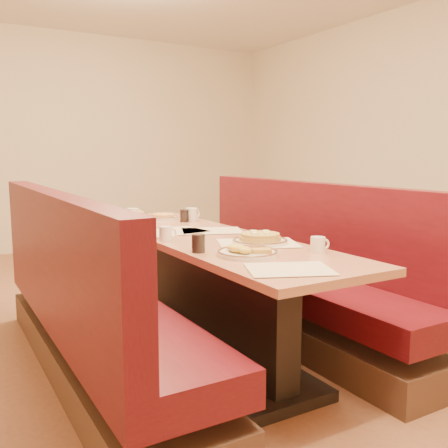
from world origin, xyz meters
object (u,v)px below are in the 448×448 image
coffee_mug_b (166,233)px  soda_tumbler_near (198,243)px  booth_left (88,314)px  coffee_mug_c (192,214)px  booth_right (296,281)px  pancake_plate (260,239)px  coffee_mug_a (318,244)px  coffee_mug_d (133,214)px  diner_table (204,294)px  soda_tumbler_mid (184,216)px  eggs_plate (247,252)px

coffee_mug_b → soda_tumbler_near: size_ratio=1.14×
booth_left → coffee_mug_c: bearing=33.2°
booth_right → pancake_plate: booth_right is taller
coffee_mug_a → coffee_mug_b: 0.89m
coffee_mug_d → coffee_mug_b: bearing=-106.8°
diner_table → soda_tumbler_near: size_ratio=26.38×
coffee_mug_b → booth_right: bearing=4.3°
pancake_plate → coffee_mug_c: coffee_mug_c is taller
booth_right → coffee_mug_b: bearing=-176.7°
booth_right → coffee_mug_a: booth_right is taller
diner_table → soda_tumbler_mid: bearing=74.9°
diner_table → pancake_plate: bearing=-72.2°
coffee_mug_b → soda_tumbler_near: bearing=-89.4°
coffee_mug_b → soda_tumbler_mid: bearing=57.7°
booth_right → eggs_plate: booth_right is taller
soda_tumbler_mid → booth_right: bearing=-47.4°
diner_table → soda_tumbler_mid: size_ratio=27.25×
pancake_plate → soda_tumbler_near: bearing=-173.2°
coffee_mug_c → diner_table: bearing=-124.0°
diner_table → coffee_mug_b: coffee_mug_b is taller
diner_table → soda_tumbler_mid: soda_tumbler_mid is taller
coffee_mug_b → diner_table: bearing=13.0°
booth_right → eggs_plate: 1.15m
booth_left → coffee_mug_b: (0.46, -0.06, 0.43)m
pancake_plate → eggs_plate: size_ratio=1.02×
booth_right → soda_tumbler_near: 1.20m
eggs_plate → coffee_mug_c: 1.35m
coffee_mug_a → coffee_mug_d: bearing=113.3°
coffee_mug_c → eggs_plate: bearing=-118.4°
booth_right → pancake_plate: size_ratio=8.02×
eggs_plate → soda_tumbler_near: 0.26m
pancake_plate → eggs_plate: 0.34m
booth_left → booth_right: bearing=0.0°
booth_left → soda_tumbler_near: bearing=-46.2°
diner_table → soda_tumbler_near: 0.69m
pancake_plate → soda_tumbler_near: 0.42m
pancake_plate → coffee_mug_a: size_ratio=2.95×
coffee_mug_b → eggs_plate: bearing=-73.5°
coffee_mug_a → coffee_mug_d: coffee_mug_d is taller
eggs_plate → coffee_mug_c: (0.35, 1.30, 0.03)m
soda_tumbler_mid → eggs_plate: bearing=-102.1°
eggs_plate → coffee_mug_c: coffee_mug_c is taller
soda_tumbler_mid → coffee_mug_c: bearing=15.0°
eggs_plate → diner_table: bearing=80.7°
soda_tumbler_near → coffee_mug_b: bearing=89.6°
eggs_plate → coffee_mug_a: size_ratio=2.90×
booth_left → booth_right: same height
booth_right → soda_tumbler_near: bearing=-155.0°
coffee_mug_b → soda_tumbler_near: soda_tumbler_near is taller
coffee_mug_a → pancake_plate: bearing=117.8°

